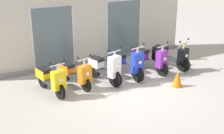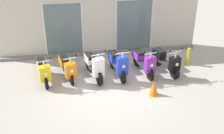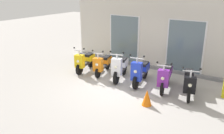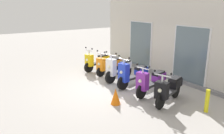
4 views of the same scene
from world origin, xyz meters
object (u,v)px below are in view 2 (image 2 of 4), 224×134
(scooter_yellow, at_px, (43,70))
(traffic_cone, at_px, (154,88))
(scooter_white, at_px, (94,66))
(scooter_black, at_px, (166,60))
(scooter_purple, at_px, (144,61))
(scooter_blue, at_px, (118,64))
(scooter_orange, at_px, (67,67))
(curb_bollard, at_px, (188,56))

(scooter_yellow, height_order, traffic_cone, scooter_yellow)
(scooter_white, height_order, scooter_black, scooter_white)
(scooter_white, relative_size, scooter_purple, 0.97)
(scooter_yellow, distance_m, scooter_blue, 2.71)
(scooter_purple, height_order, scooter_black, scooter_purple)
(scooter_orange, distance_m, scooter_purple, 2.85)
(scooter_purple, bearing_deg, scooter_blue, -178.36)
(scooter_purple, bearing_deg, scooter_orange, 177.84)
(scooter_black, bearing_deg, scooter_blue, 179.73)
(scooter_yellow, relative_size, traffic_cone, 2.95)
(scooter_orange, xyz_separation_m, traffic_cone, (2.83, -1.60, -0.19))
(curb_bollard, bearing_deg, scooter_orange, -176.31)
(scooter_white, bearing_deg, scooter_purple, 2.09)
(scooter_blue, bearing_deg, curb_bollard, 8.66)
(scooter_orange, height_order, traffic_cone, scooter_orange)
(scooter_white, relative_size, scooter_black, 0.98)
(scooter_black, bearing_deg, scooter_purple, 177.54)
(scooter_orange, xyz_separation_m, curb_bollard, (4.77, 0.31, -0.10))
(scooter_yellow, relative_size, scooter_orange, 1.00)
(traffic_cone, bearing_deg, scooter_purple, 89.36)
(scooter_white, bearing_deg, traffic_cone, -37.55)
(scooter_yellow, distance_m, traffic_cone, 3.96)
(scooter_black, relative_size, traffic_cone, 3.09)
(scooter_purple, height_order, traffic_cone, scooter_purple)
(scooter_yellow, bearing_deg, scooter_orange, 9.68)
(scooter_white, bearing_deg, scooter_black, 0.66)
(scooter_yellow, height_order, scooter_blue, scooter_blue)
(scooter_blue, bearing_deg, scooter_black, -0.27)
(scooter_orange, bearing_deg, curb_bollard, 3.69)
(scooter_white, height_order, traffic_cone, scooter_white)
(scooter_blue, relative_size, curb_bollard, 2.37)
(scooter_yellow, distance_m, scooter_orange, 0.86)
(scooter_white, distance_m, scooter_blue, 0.89)
(scooter_white, height_order, curb_bollard, scooter_white)
(scooter_white, distance_m, traffic_cone, 2.35)
(curb_bollard, bearing_deg, scooter_purple, -167.83)
(scooter_orange, bearing_deg, scooter_blue, -4.17)
(scooter_white, height_order, scooter_blue, same)
(scooter_blue, relative_size, scooter_black, 1.03)
(scooter_orange, height_order, scooter_white, scooter_white)
(scooter_purple, bearing_deg, scooter_white, -177.91)
(scooter_purple, distance_m, scooter_black, 0.86)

